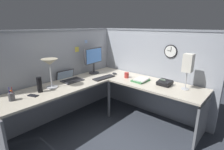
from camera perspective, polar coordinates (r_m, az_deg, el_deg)
The scene contains 19 objects.
ground_plane at distance 3.13m, azimuth -0.81°, elevation -15.52°, with size 6.80×6.80×0.00m, color #383D47.
cubicle_wall_back at distance 3.22m, azimuth -16.93°, elevation 0.14°, with size 2.57×0.12×1.58m.
cubicle_wall_right at distance 3.33m, azimuth 12.65°, elevation 1.00°, with size 0.12×2.37×1.58m.
desk at distance 2.72m, azimuth -2.19°, elevation -5.72°, with size 2.35×2.15×0.73m.
monitor at distance 3.35m, azimuth -6.09°, elevation 5.43°, with size 0.46×0.20×0.50m.
laptop at distance 3.08m, azimuth -13.97°, elevation -1.09°, with size 0.36×0.40×0.22m.
keyboard at distance 3.08m, azimuth -2.66°, elevation -0.88°, with size 0.43×0.14×0.02m, color #232326.
computer_mouse at distance 3.32m, azimuth 0.87°, elevation 0.51°, with size 0.06×0.10×0.03m, color #232326.
desk_lamp_dome at distance 2.68m, azimuth -19.93°, elevation 3.35°, with size 0.24×0.24×0.44m.
pen_cup at distance 2.52m, azimuth -30.35°, elevation -6.19°, with size 0.08×0.08×0.18m.
cell_phone at distance 2.56m, azimuth -24.72°, elevation -6.20°, with size 0.07×0.14×0.01m, color black.
thermos_flask at distance 2.63m, azimuth -22.90°, elevation -2.99°, with size 0.07×0.07×0.22m, color black.
office_phone at distance 2.84m, azimuth 17.13°, elevation -2.57°, with size 0.20×0.22×0.11m.
book_stack at distance 2.96m, azimuth 9.57°, elevation -1.61°, with size 0.30×0.23×0.04m.
desk_lamp_paper at distance 2.68m, azimuth 23.91°, elevation 3.33°, with size 0.13×0.13×0.53m.
coffee_mug at distance 3.11m, azimuth 4.86°, elevation -0.06°, with size 0.08×0.08×0.10m, color #B2332D.
wall_clock at distance 3.04m, azimuth 18.90°, elevation 7.43°, with size 0.04×0.22×0.22m.
pinned_note_leftmost at distance 3.43m, azimuth -8.59°, elevation 10.88°, with size 0.06×0.00×0.06m, color #99B7E5.
pinned_note_middle at distance 3.30m, azimuth -11.54°, elevation 8.31°, with size 0.09×0.00×0.09m, color #EAD84C.
Camera 1 is at (-1.97, -1.79, 1.65)m, focal length 27.58 mm.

